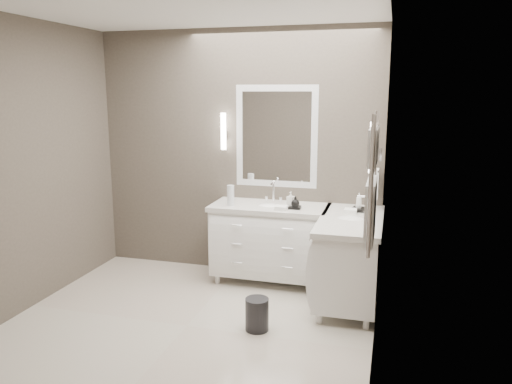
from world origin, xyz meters
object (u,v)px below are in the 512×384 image
(towel_ladder, at_px, (372,189))
(vanity_back, at_px, (270,238))
(waste_bin, at_px, (257,314))
(vanity_right, at_px, (350,255))

(towel_ladder, bearing_deg, vanity_back, 124.10)
(towel_ladder, height_order, waste_bin, towel_ladder)
(towel_ladder, xyz_separation_m, waste_bin, (-0.93, 0.50, -1.25))
(vanity_right, height_order, waste_bin, vanity_right)
(vanity_back, bearing_deg, towel_ladder, -55.90)
(vanity_back, distance_m, towel_ladder, 2.16)
(waste_bin, bearing_deg, vanity_right, 48.59)
(vanity_right, xyz_separation_m, waste_bin, (-0.71, -0.80, -0.34))
(vanity_back, bearing_deg, vanity_right, -20.38)
(vanity_right, distance_m, towel_ladder, 1.60)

